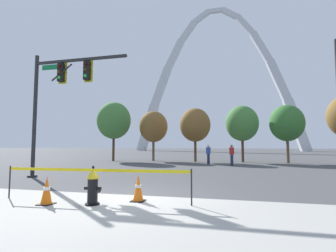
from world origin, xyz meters
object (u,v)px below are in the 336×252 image
Objects in this scene: fire_hydrant at (93,187)px; pedestrian_standing_center at (208,154)px; monument_arch at (217,86)px; traffic_signal_gantry at (56,93)px; traffic_cone_mid_sidewalk at (47,191)px; pedestrian_walking_left at (232,155)px; traffic_cone_by_hydrant at (138,188)px.

fire_hydrant is 14.64m from pedestrian_standing_center.
monument_arch is 29.65× the size of pedestrian_standing_center.
traffic_signal_gantry is at bearing 136.77° from fire_hydrant.
traffic_cone_mid_sidewalk is at bearing -53.16° from traffic_signal_gantry.
fire_hydrant is 14.18m from pedestrian_walking_left.
pedestrian_standing_center reaches higher than traffic_cone_by_hydrant.
pedestrian_walking_left reaches higher than traffic_cone_by_hydrant.
traffic_signal_gantry reaches higher than traffic_cone_mid_sidewalk.
fire_hydrant is at bearing 12.26° from traffic_cone_mid_sidewalk.
traffic_cone_mid_sidewalk is at bearing -91.69° from monument_arch.
traffic_cone_mid_sidewalk is 0.12× the size of traffic_signal_gantry.
traffic_cone_mid_sidewalk is at bearing -157.70° from traffic_cone_by_hydrant.
traffic_signal_gantry is at bearing 146.62° from traffic_cone_by_hydrant.
traffic_signal_gantry is at bearing -95.09° from monument_arch.
fire_hydrant is 0.62× the size of pedestrian_walking_left.
pedestrian_standing_center is at bearing 82.56° from fire_hydrant.
traffic_signal_gantry is (-5.64, 3.72, 3.71)m from traffic_cone_by_hydrant.
traffic_cone_mid_sidewalk is 14.78m from pedestrian_walking_left.
monument_arch is (1.92, 64.96, 17.93)m from traffic_cone_mid_sidewalk.
monument_arch reaches higher than pedestrian_standing_center.
fire_hydrant is at bearing -105.21° from pedestrian_walking_left.
pedestrian_standing_center is (3.07, 14.77, 0.46)m from traffic_cone_mid_sidewalk.
fire_hydrant is 1.20m from traffic_cone_by_hydrant.
fire_hydrant is 0.62× the size of pedestrian_standing_center.
fire_hydrant is 0.17× the size of traffic_signal_gantry.
pedestrian_walking_left is (2.98, -51.03, -17.47)m from monument_arch.
monument_arch reaches higher than pedestrian_walking_left.
monument_arch is 29.65× the size of pedestrian_walking_left.
traffic_cone_by_hydrant is 66.53m from monument_arch.
pedestrian_standing_center is at bearing 86.34° from traffic_cone_by_hydrant.
pedestrian_walking_left is (2.71, 13.04, 0.46)m from traffic_cone_by_hydrant.
pedestrian_standing_center is (-1.82, 0.84, 0.00)m from pedestrian_walking_left.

